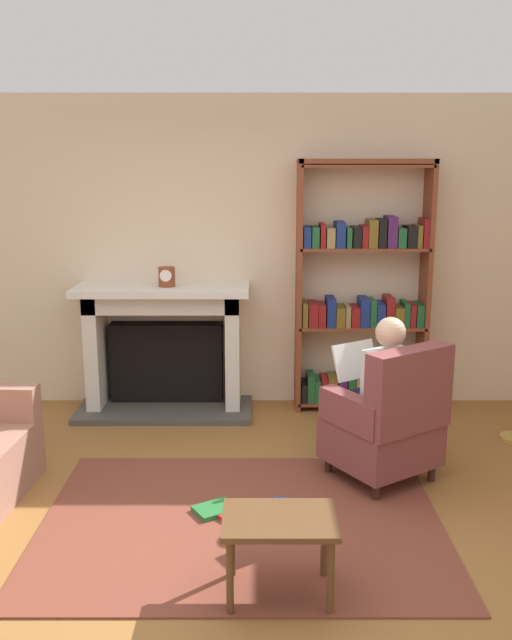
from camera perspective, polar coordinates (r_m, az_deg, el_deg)
The scene contains 10 objects.
ground at distance 4.01m, azimuth -1.46°, elevation -18.74°, with size 14.00×14.00×0.00m, color #95612F.
back_wall at distance 6.02m, azimuth -1.00°, elevation 5.62°, with size 5.60×0.10×2.70m, color beige.
area_rug at distance 4.26m, azimuth -1.36°, elevation -16.57°, with size 2.40×1.80×0.01m, color brown.
fireplace at distance 5.97m, azimuth -7.83°, elevation -2.01°, with size 1.51×0.64×1.11m.
mantel_clock at distance 5.74m, azimuth -7.68°, elevation 3.62°, with size 0.14×0.14×0.16m.
bookshelf at distance 5.93m, azimuth 8.76°, elevation 1.94°, with size 1.13×0.32×2.16m.
armchair_reading at distance 4.68m, azimuth 10.90°, elevation -8.39°, with size 0.88×0.87×0.97m.
seated_reader at distance 4.70m, azimuth 10.00°, elevation -5.74°, with size 0.55×0.59×1.14m.
side_table at distance 3.47m, azimuth 1.82°, elevation -17.17°, with size 0.56×0.39×0.43m.
scattered_books at distance 4.34m, azimuth -1.08°, elevation -15.74°, with size 0.71×0.37×0.03m.
Camera 1 is at (0.09, -3.42, 2.09)m, focal length 38.10 mm.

